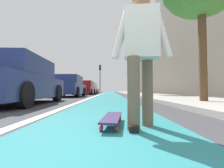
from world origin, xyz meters
name	(u,v)px	position (x,y,z in m)	size (l,w,h in m)	color
ground_plane	(109,97)	(10.00, 0.00, 0.00)	(80.00, 80.00, 0.00)	#38383D
bike_lane_paint	(110,93)	(24.00, 0.00, 0.00)	(56.00, 1.91, 0.00)	#237075
lane_stripe_white	(101,94)	(20.00, 1.10, 0.00)	(52.00, 0.16, 0.01)	silver
sidewalk_curb	(138,94)	(18.00, -3.34, 0.06)	(52.00, 3.20, 0.12)	#9E9B93
building_facade	(153,53)	(22.00, -6.31, 5.83)	(40.00, 1.20, 11.66)	#675F55
skateboard	(112,118)	(1.08, -0.10, 0.09)	(0.86, 0.30, 0.11)	red
skater_person	(141,49)	(0.93, -0.44, 0.94)	(0.44, 0.72, 1.64)	brown
parked_car_near	(19,82)	(4.22, 2.85, 0.72)	(4.29, 1.94, 1.49)	navy
parked_car_mid	(69,86)	(10.60, 2.88, 0.73)	(4.20, 1.86, 1.50)	navy
parked_car_far	(85,88)	(16.47, 2.74, 0.69)	(4.24, 2.06, 1.46)	maroon
parked_car_end	(91,89)	(22.10, 2.75, 0.71)	(4.31, 2.02, 1.48)	silver
traffic_light	(100,74)	(23.37, 1.50, 2.98)	(0.33, 0.28, 4.32)	#2D2D2D
street_tree_mid	(147,52)	(11.61, -2.94, 3.51)	(1.85, 1.85, 4.52)	brown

